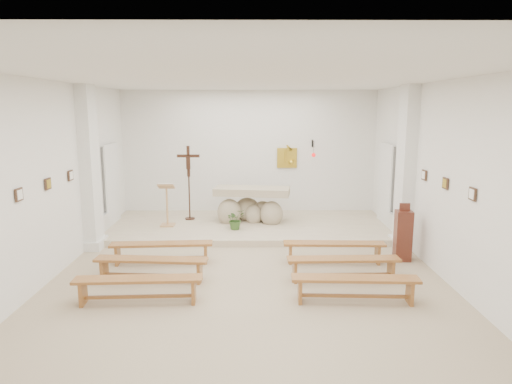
{
  "coord_description": "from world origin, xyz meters",
  "views": [
    {
      "loc": [
        0.09,
        -7.64,
        3.02
      ],
      "look_at": [
        0.16,
        1.6,
        1.31
      ],
      "focal_mm": 32.0,
      "sensor_mm": 36.0,
      "label": 1
    }
  ],
  "objects_px": {
    "crucifix_stand": "(189,177)",
    "bench_left_third": "(138,284)",
    "bench_left_second": "(151,264)",
    "altar": "(251,207)",
    "bench_right_front": "(334,248)",
    "donation_pedestal": "(403,235)",
    "lectern": "(167,204)",
    "bench_right_third": "(355,284)",
    "bench_left_front": "(162,248)",
    "bench_right_second": "(343,264)"
  },
  "relations": [
    {
      "from": "bench_left_second",
      "to": "bench_right_third",
      "type": "height_order",
      "value": "same"
    },
    {
      "from": "altar",
      "to": "bench_right_front",
      "type": "distance_m",
      "value": 3.21
    },
    {
      "from": "bench_left_front",
      "to": "bench_right_front",
      "type": "xyz_separation_m",
      "value": [
        3.39,
        0.0,
        0.0
      ]
    },
    {
      "from": "donation_pedestal",
      "to": "bench_left_third",
      "type": "bearing_deg",
      "value": -152.57
    },
    {
      "from": "bench_right_third",
      "to": "bench_left_third",
      "type": "bearing_deg",
      "value": -177.42
    },
    {
      "from": "altar",
      "to": "donation_pedestal",
      "type": "relative_size",
      "value": 1.68
    },
    {
      "from": "crucifix_stand",
      "to": "bench_left_front",
      "type": "distance_m",
      "value": 3.17
    },
    {
      "from": "lectern",
      "to": "crucifix_stand",
      "type": "distance_m",
      "value": 1.01
    },
    {
      "from": "lectern",
      "to": "bench_right_third",
      "type": "xyz_separation_m",
      "value": [
        3.7,
        -4.19,
        -0.38
      ]
    },
    {
      "from": "lectern",
      "to": "bench_right_third",
      "type": "distance_m",
      "value": 5.61
    },
    {
      "from": "bench_right_second",
      "to": "lectern",
      "type": "bearing_deg",
      "value": 137.29
    },
    {
      "from": "bench_left_second",
      "to": "bench_left_third",
      "type": "distance_m",
      "value": 0.93
    },
    {
      "from": "bench_left_front",
      "to": "bench_right_second",
      "type": "distance_m",
      "value": 3.51
    },
    {
      "from": "altar",
      "to": "bench_right_front",
      "type": "relative_size",
      "value": 0.99
    },
    {
      "from": "donation_pedestal",
      "to": "bench_right_front",
      "type": "distance_m",
      "value": 1.43
    },
    {
      "from": "crucifix_stand",
      "to": "bench_right_second",
      "type": "xyz_separation_m",
      "value": [
        3.25,
        -3.95,
        -0.94
      ]
    },
    {
      "from": "crucifix_stand",
      "to": "bench_left_third",
      "type": "distance_m",
      "value": 4.98
    },
    {
      "from": "lectern",
      "to": "bench_left_third",
      "type": "distance_m",
      "value": 4.22
    },
    {
      "from": "bench_left_third",
      "to": "bench_right_third",
      "type": "xyz_separation_m",
      "value": [
        3.39,
        0.0,
        0.0
      ]
    },
    {
      "from": "crucifix_stand",
      "to": "bench_left_third",
      "type": "xyz_separation_m",
      "value": [
        -0.14,
        -4.89,
        -0.94
      ]
    },
    {
      "from": "altar",
      "to": "bench_left_second",
      "type": "distance_m",
      "value": 4.08
    },
    {
      "from": "bench_right_front",
      "to": "lectern",
      "type": "bearing_deg",
      "value": 149.72
    },
    {
      "from": "bench_right_second",
      "to": "bench_right_third",
      "type": "relative_size",
      "value": 1.0
    },
    {
      "from": "bench_left_front",
      "to": "bench_right_front",
      "type": "relative_size",
      "value": 1.0
    },
    {
      "from": "crucifix_stand",
      "to": "lectern",
      "type": "bearing_deg",
      "value": -121.48
    },
    {
      "from": "crucifix_stand",
      "to": "bench_left_second",
      "type": "bearing_deg",
      "value": -90.18
    },
    {
      "from": "lectern",
      "to": "bench_left_second",
      "type": "xyz_separation_m",
      "value": [
        0.31,
        -3.26,
        -0.38
      ]
    },
    {
      "from": "crucifix_stand",
      "to": "bench_right_third",
      "type": "relative_size",
      "value": 0.96
    },
    {
      "from": "altar",
      "to": "bench_left_second",
      "type": "xyz_separation_m",
      "value": [
        -1.75,
        -3.68,
        -0.21
      ]
    },
    {
      "from": "donation_pedestal",
      "to": "bench_right_front",
      "type": "height_order",
      "value": "donation_pedestal"
    },
    {
      "from": "bench_right_third",
      "to": "bench_left_front",
      "type": "bearing_deg",
      "value": 153.75
    },
    {
      "from": "bench_left_second",
      "to": "crucifix_stand",
      "type": "bearing_deg",
      "value": 92.06
    },
    {
      "from": "altar",
      "to": "bench_right_third",
      "type": "relative_size",
      "value": 0.98
    },
    {
      "from": "crucifix_stand",
      "to": "bench_left_front",
      "type": "height_order",
      "value": "crucifix_stand"
    },
    {
      "from": "altar",
      "to": "bench_left_second",
      "type": "bearing_deg",
      "value": -107.68
    },
    {
      "from": "bench_left_second",
      "to": "altar",
      "type": "bearing_deg",
      "value": 68.69
    },
    {
      "from": "altar",
      "to": "donation_pedestal",
      "type": "xyz_separation_m",
      "value": [
        3.04,
        -2.57,
        -0.01
      ]
    },
    {
      "from": "altar",
      "to": "donation_pedestal",
      "type": "distance_m",
      "value": 3.99
    },
    {
      "from": "donation_pedestal",
      "to": "bench_right_front",
      "type": "bearing_deg",
      "value": -168.55
    },
    {
      "from": "bench_right_front",
      "to": "bench_left_third",
      "type": "distance_m",
      "value": 3.87
    },
    {
      "from": "bench_right_front",
      "to": "bench_left_second",
      "type": "height_order",
      "value": "same"
    },
    {
      "from": "bench_left_front",
      "to": "donation_pedestal",
      "type": "bearing_deg",
      "value": -1.3
    },
    {
      "from": "bench_right_second",
      "to": "bench_left_third",
      "type": "distance_m",
      "value": 3.51
    },
    {
      "from": "lectern",
      "to": "bench_left_second",
      "type": "distance_m",
      "value": 3.3
    },
    {
      "from": "altar",
      "to": "bench_left_front",
      "type": "relative_size",
      "value": 0.98
    },
    {
      "from": "bench_left_second",
      "to": "bench_right_third",
      "type": "relative_size",
      "value": 1.0
    },
    {
      "from": "altar",
      "to": "lectern",
      "type": "xyz_separation_m",
      "value": [
        -2.06,
        -0.42,
        0.17
      ]
    },
    {
      "from": "lectern",
      "to": "bench_left_front",
      "type": "bearing_deg",
      "value": -82.06
    },
    {
      "from": "donation_pedestal",
      "to": "bench_left_front",
      "type": "height_order",
      "value": "donation_pedestal"
    },
    {
      "from": "bench_right_second",
      "to": "bench_right_front",
      "type": "bearing_deg",
      "value": 88.68
    }
  ]
}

